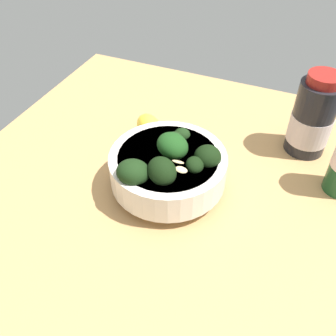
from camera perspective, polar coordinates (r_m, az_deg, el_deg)
name	(u,v)px	position (r cm, az deg, el deg)	size (l,w,h in cm)	color
ground_plane	(167,185)	(64.84, -0.15, -2.63)	(68.74, 68.74, 4.97)	tan
bowl_of_broccoli	(168,167)	(57.90, 0.02, 0.23)	(18.34, 18.20, 10.92)	silver
lemon_wedge	(149,128)	(69.43, -2.87, 6.18)	(6.45, 4.06, 4.70)	yellow
bottle_tall	(312,119)	(68.88, 21.12, 6.99)	(7.14, 7.14, 14.95)	black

